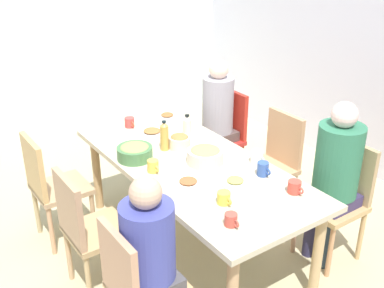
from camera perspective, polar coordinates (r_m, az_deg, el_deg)
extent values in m
plane|color=tan|center=(3.86, 0.00, -11.90)|extent=(6.18, 6.18, 0.00)
cube|color=silver|center=(5.55, -16.19, 13.59)|extent=(0.12, 4.48, 2.60)
cube|color=beige|center=(3.48, 0.00, -2.53)|extent=(2.05, 0.92, 0.04)
cylinder|color=tan|center=(4.22, -11.29, -3.36)|extent=(0.07, 0.07, 0.69)
cylinder|color=tan|center=(4.51, -2.93, -0.90)|extent=(0.07, 0.07, 0.69)
cylinder|color=tan|center=(3.32, 14.77, -12.55)|extent=(0.07, 0.07, 0.69)
cube|color=tan|center=(3.86, -15.33, -5.12)|extent=(0.40, 0.40, 0.04)
cylinder|color=tan|center=(4.07, -18.06, -7.47)|extent=(0.04, 0.04, 0.43)
cylinder|color=tan|center=(3.80, -16.44, -9.84)|extent=(0.04, 0.04, 0.43)
cylinder|color=tan|center=(4.15, -13.62, -6.17)|extent=(0.04, 0.04, 0.43)
cylinder|color=tan|center=(3.88, -11.70, -8.38)|extent=(0.04, 0.04, 0.43)
cube|color=tan|center=(3.70, -18.33, -2.72)|extent=(0.38, 0.04, 0.45)
cube|color=#B62925|center=(4.50, 3.00, 0.34)|extent=(0.40, 0.40, 0.04)
cylinder|color=#B1311A|center=(4.58, 5.93, -2.44)|extent=(0.04, 0.04, 0.43)
cylinder|color=#B13729|center=(4.81, 3.32, -0.90)|extent=(0.04, 0.04, 0.43)
cylinder|color=#AD3027|center=(4.39, 2.53, -3.63)|extent=(0.04, 0.04, 0.43)
cylinder|color=#B32D2A|center=(4.63, -0.01, -1.96)|extent=(0.04, 0.04, 0.43)
cube|color=red|center=(4.51, 4.89, 3.60)|extent=(0.38, 0.04, 0.45)
cylinder|color=brown|center=(4.48, 2.55, -2.81)|extent=(0.09, 0.09, 0.45)
cylinder|color=#565246|center=(4.59, 1.35, -2.04)|extent=(0.09, 0.09, 0.45)
cube|color=#51423F|center=(4.47, 3.02, 1.04)|extent=(0.30, 0.30, 0.10)
cylinder|color=#9C97A5|center=(4.36, 3.11, 4.70)|extent=(0.29, 0.29, 0.51)
sphere|color=beige|center=(4.25, 3.22, 8.90)|extent=(0.17, 0.17, 0.17)
cube|color=tan|center=(4.04, 8.93, -3.02)|extent=(0.40, 0.40, 0.04)
cylinder|color=tan|center=(4.15, 12.05, -6.00)|extent=(0.04, 0.04, 0.43)
cylinder|color=tan|center=(4.36, 8.85, -4.15)|extent=(0.04, 0.04, 0.43)
cylinder|color=tan|center=(3.94, 8.58, -7.54)|extent=(0.04, 0.04, 0.43)
cylinder|color=tan|center=(4.15, 5.40, -5.50)|extent=(0.04, 0.04, 0.43)
cube|color=tan|center=(4.05, 11.01, 0.61)|extent=(0.38, 0.04, 0.45)
cube|color=tan|center=(2.61, -8.73, -14.55)|extent=(0.38, 0.04, 0.45)
cube|color=#49474A|center=(2.78, -5.05, -16.06)|extent=(0.30, 0.30, 0.10)
cylinder|color=#3F469C|center=(2.61, -5.29, -11.53)|extent=(0.30, 0.30, 0.45)
sphere|color=#D2A788|center=(2.44, -5.57, -5.82)|extent=(0.17, 0.17, 0.17)
cube|color=tan|center=(3.31, -11.07, -10.17)|extent=(0.40, 0.40, 0.04)
cylinder|color=tan|center=(3.53, -14.51, -12.60)|extent=(0.04, 0.04, 0.43)
cylinder|color=tan|center=(3.27, -12.24, -15.75)|extent=(0.04, 0.04, 0.43)
cylinder|color=tan|center=(3.62, -9.44, -10.93)|extent=(0.04, 0.04, 0.43)
cylinder|color=tan|center=(3.38, -6.82, -13.81)|extent=(0.04, 0.04, 0.43)
cube|color=tan|center=(3.13, -14.44, -7.63)|extent=(0.38, 0.04, 0.45)
cube|color=tan|center=(3.65, 16.29, -7.13)|extent=(0.40, 0.40, 0.04)
cylinder|color=tan|center=(3.81, 19.52, -10.20)|extent=(0.04, 0.04, 0.43)
cylinder|color=tan|center=(3.97, 15.62, -8.04)|extent=(0.04, 0.04, 0.43)
cylinder|color=tan|center=(3.58, 16.16, -12.23)|extent=(0.04, 0.04, 0.43)
cylinder|color=tan|center=(3.75, 12.18, -9.80)|extent=(0.04, 0.04, 0.43)
cube|color=tan|center=(3.66, 18.55, -3.07)|extent=(0.38, 0.04, 0.45)
cylinder|color=#283948|center=(3.66, 15.82, -11.02)|extent=(0.09, 0.09, 0.45)
cylinder|color=#2C2946|center=(3.74, 13.95, -9.91)|extent=(0.09, 0.09, 0.45)
cube|color=#362D52|center=(3.62, 16.41, -6.33)|extent=(0.30, 0.30, 0.10)
cylinder|color=#2E7050|center=(3.47, 17.03, -1.92)|extent=(0.32, 0.32, 0.52)
sphere|color=beige|center=(3.33, 17.77, 3.34)|extent=(0.18, 0.18, 0.18)
cylinder|color=white|center=(4.26, -2.97, 3.28)|extent=(0.20, 0.20, 0.01)
ellipsoid|color=#9C5F32|center=(4.26, -2.97, 3.53)|extent=(0.11, 0.11, 0.02)
cylinder|color=white|center=(3.19, -0.46, -4.72)|extent=(0.22, 0.22, 0.01)
ellipsoid|color=#AA5D34|center=(3.18, -0.46, -4.42)|extent=(0.12, 0.12, 0.02)
cylinder|color=white|center=(3.21, 5.18, -4.60)|extent=(0.21, 0.21, 0.01)
ellipsoid|color=tan|center=(3.20, 5.19, -4.30)|extent=(0.11, 0.11, 0.02)
cylinder|color=silver|center=(3.94, -4.80, 1.34)|extent=(0.25, 0.25, 0.01)
ellipsoid|color=#A56C38|center=(3.94, -4.81, 1.60)|extent=(0.14, 0.14, 0.02)
cylinder|color=beige|center=(3.68, -1.50, 0.21)|extent=(0.17, 0.17, 0.09)
ellipsoid|color=#B7733E|center=(3.66, -1.51, 0.84)|extent=(0.14, 0.14, 0.04)
cylinder|color=beige|center=(3.45, 1.58, -1.50)|extent=(0.26, 0.26, 0.10)
ellipsoid|color=#C4BC5C|center=(3.43, 1.59, -0.75)|extent=(0.21, 0.21, 0.04)
cylinder|color=#467846|center=(3.53, -6.84, -1.07)|extent=(0.26, 0.26, 0.09)
ellipsoid|color=#869E57|center=(3.51, -6.88, -0.38)|extent=(0.21, 0.21, 0.04)
cylinder|color=white|center=(3.48, 7.76, -1.52)|extent=(0.09, 0.09, 0.09)
torus|color=white|center=(3.44, 8.38, -1.87)|extent=(0.05, 0.01, 0.05)
cylinder|color=#D44440|center=(4.08, -7.47, 2.58)|extent=(0.08, 0.08, 0.08)
torus|color=#CD4F36|center=(4.04, -7.12, 2.35)|extent=(0.05, 0.01, 0.05)
cylinder|color=#3455A0|center=(3.32, 8.45, -2.95)|extent=(0.08, 0.08, 0.10)
torus|color=#2F50A3|center=(3.28, 9.06, -3.30)|extent=(0.05, 0.01, 0.05)
cylinder|color=#EAC049|center=(3.34, -4.68, -2.63)|extent=(0.08, 0.08, 0.09)
torus|color=#DDBF4F|center=(3.30, -4.22, -2.98)|extent=(0.05, 0.01, 0.05)
cylinder|color=#C4493B|center=(2.79, 4.66, -8.98)|extent=(0.08, 0.08, 0.08)
torus|color=#C85546|center=(2.75, 5.32, -9.45)|extent=(0.05, 0.01, 0.05)
cylinder|color=#DDCD44|center=(2.98, 3.80, -6.42)|extent=(0.08, 0.08, 0.08)
torus|color=gold|center=(2.94, 4.45, -6.86)|extent=(0.05, 0.01, 0.05)
cylinder|color=#CC4638|center=(3.15, 12.12, -5.03)|extent=(0.09, 0.09, 0.08)
torus|color=#D45144|center=(3.12, 12.85, -5.44)|extent=(0.05, 0.01, 0.05)
cylinder|color=beige|center=(3.84, -0.59, 1.88)|extent=(0.07, 0.07, 0.15)
cone|color=silver|center=(3.81, -0.59, 3.14)|extent=(0.06, 0.06, 0.03)
cylinder|color=black|center=(3.80, -0.59, 3.42)|extent=(0.03, 0.03, 0.01)
cylinder|color=gold|center=(3.63, -3.32, 0.74)|extent=(0.06, 0.06, 0.20)
cone|color=tan|center=(3.58, -3.36, 2.39)|extent=(0.06, 0.06, 0.03)
cylinder|color=black|center=(3.57, -3.37, 2.68)|extent=(0.03, 0.03, 0.01)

